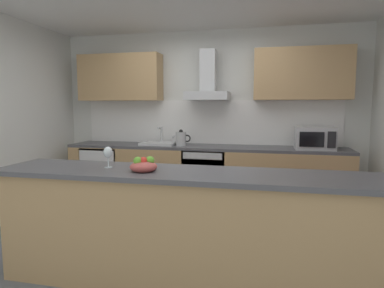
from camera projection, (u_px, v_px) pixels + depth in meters
name	position (u px, v px, depth m)	size (l,w,h in m)	color
ground	(177.00, 248.00, 3.46)	(5.58, 4.59, 0.02)	slate
wall_back	(208.00, 117.00, 5.11)	(5.58, 0.12, 2.60)	silver
backsplash_tile	(207.00, 122.00, 5.05)	(3.89, 0.02, 0.66)	white
counter_back	(203.00, 176.00, 4.84)	(4.03, 0.60, 0.90)	tan
counter_island	(183.00, 229.00, 2.68)	(3.12, 0.64, 0.95)	tan
upper_cabinets	(206.00, 76.00, 4.82)	(3.97, 0.32, 0.70)	tan
oven	(206.00, 176.00, 4.80)	(0.60, 0.62, 0.80)	slate
refrigerator	(106.00, 174.00, 5.15)	(0.58, 0.60, 0.85)	white
microwave	(315.00, 138.00, 4.39)	(0.50, 0.38, 0.30)	#B7BABC
sink	(159.00, 143.00, 4.92)	(0.50, 0.40, 0.26)	silver
kettle	(181.00, 139.00, 4.79)	(0.29, 0.15, 0.24)	#B7BABC
range_hood	(208.00, 84.00, 4.78)	(0.62, 0.45, 0.72)	#B7BABC
wine_glass	(108.00, 153.00, 2.79)	(0.08, 0.08, 0.18)	silver
fruit_bowl	(144.00, 166.00, 2.64)	(0.22, 0.22, 0.13)	#B24C47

